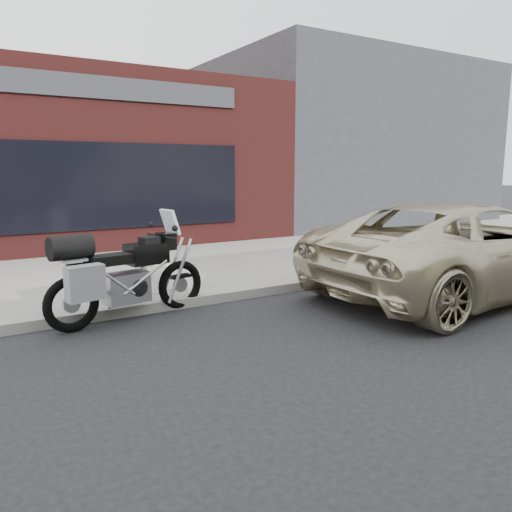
{
  "coord_description": "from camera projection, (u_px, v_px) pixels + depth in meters",
  "views": [
    {
      "loc": [
        -3.48,
        -2.81,
        2.08
      ],
      "look_at": [
        0.2,
        3.25,
        0.85
      ],
      "focal_mm": 35.0,
      "sensor_mm": 36.0,
      "label": 1
    }
  ],
  "objects": [
    {
      "name": "ground",
      "position": [
        424.0,
        403.0,
        4.5
      ],
      "size": [
        120.0,
        120.0,
        0.0
      ],
      "primitive_type": "plane",
      "color": "black",
      "rests_on": "ground"
    },
    {
      "name": "near_sidewalk",
      "position": [
        154.0,
        267.0,
        10.38
      ],
      "size": [
        44.0,
        6.0,
        0.15
      ],
      "primitive_type": "cube",
      "color": "gray",
      "rests_on": "ground"
    },
    {
      "name": "storefront",
      "position": [
        6.0,
        164.0,
        14.86
      ],
      "size": [
        14.0,
        10.07,
        4.5
      ],
      "color": "#521C1A",
      "rests_on": "ground"
    },
    {
      "name": "neighbour_building",
      "position": [
        322.0,
        147.0,
        20.89
      ],
      "size": [
        10.0,
        10.0,
        6.0
      ],
      "primitive_type": "cube",
      "color": "#2C2D32",
      "rests_on": "ground"
    },
    {
      "name": "motorcycle",
      "position": [
        119.0,
        275.0,
        6.8
      ],
      "size": [
        2.38,
        1.04,
        1.52
      ],
      "rotation": [
        0.0,
        0.0,
        0.18
      ],
      "color": "black",
      "rests_on": "ground"
    },
    {
      "name": "minivan",
      "position": [
        463.0,
        249.0,
        8.29
      ],
      "size": [
        5.67,
        2.71,
        1.56
      ],
      "primitive_type": "imported",
      "rotation": [
        0.0,
        0.0,
        1.59
      ],
      "color": "beige",
      "rests_on": "ground"
    },
    {
      "name": "sandwich_sign",
      "position": [
        155.0,
        267.0,
        8.05
      ],
      "size": [
        0.62,
        0.6,
        0.77
      ],
      "rotation": [
        0.0,
        0.0,
        0.44
      ],
      "color": "white",
      "rests_on": "near_sidewalk"
    }
  ]
}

